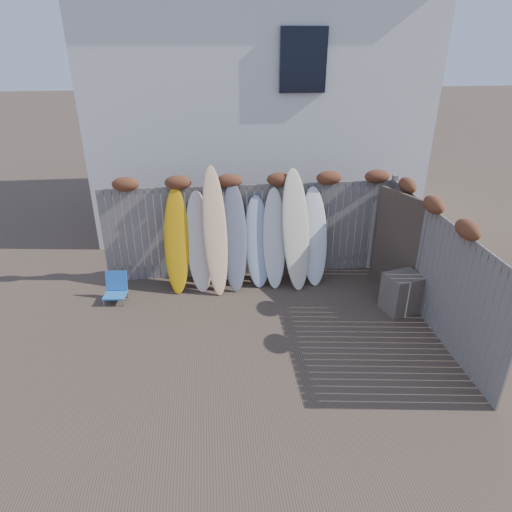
{
  "coord_description": "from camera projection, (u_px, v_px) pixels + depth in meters",
  "views": [
    {
      "loc": [
        -0.82,
        -6.33,
        4.69
      ],
      "look_at": [
        0.0,
        1.2,
        1.0
      ],
      "focal_mm": 32.0,
      "sensor_mm": 36.0,
      "label": 1
    }
  ],
  "objects": [
    {
      "name": "surfboard_2",
      "position": [
        215.0,
        232.0,
        8.89
      ],
      "size": [
        0.54,
        0.89,
        2.45
      ],
      "primitive_type": "ellipsoid",
      "rotation": [
        -0.31,
        0.0,
        0.09
      ],
      "color": "#E9C570",
      "rests_on": "ground"
    },
    {
      "name": "lattice_panel",
      "position": [
        401.0,
        246.0,
        8.81
      ],
      "size": [
        0.59,
        1.27,
        2.03
      ],
      "primitive_type": "cube",
      "rotation": [
        0.0,
        0.0,
        0.41
      ],
      "color": "brown",
      "rests_on": "ground"
    },
    {
      "name": "right_fence",
      "position": [
        435.0,
        264.0,
        7.81
      ],
      "size": [
        0.28,
        4.4,
        2.24
      ],
      "color": "slate",
      "rests_on": "ground"
    },
    {
      "name": "surfboard_6",
      "position": [
        296.0,
        230.0,
        9.08
      ],
      "size": [
        0.63,
        0.87,
        2.35
      ],
      "primitive_type": "ellipsoid",
      "rotation": [
        -0.31,
        0.0,
        0.1
      ],
      "color": "beige",
      "rests_on": "ground"
    },
    {
      "name": "ground",
      "position": [
        264.0,
        339.0,
        7.8
      ],
      "size": [
        80.0,
        80.0,
        0.0
      ],
      "primitive_type": "plane",
      "color": "#493A2D"
    },
    {
      "name": "surfboard_0",
      "position": [
        177.0,
        241.0,
        8.98
      ],
      "size": [
        0.54,
        0.75,
        2.04
      ],
      "primitive_type": "ellipsoid",
      "rotation": [
        -0.31,
        0.0,
        -0.07
      ],
      "color": "#DA9907",
      "rests_on": "ground"
    },
    {
      "name": "wooden_crate",
      "position": [
        402.0,
        293.0,
        8.47
      ],
      "size": [
        0.75,
        0.68,
        0.74
      ],
      "primitive_type": "cube",
      "rotation": [
        0.0,
        0.0,
        0.28
      ],
      "color": "#67584D",
      "rests_on": "ground"
    },
    {
      "name": "surfboard_5",
      "position": [
        274.0,
        239.0,
        9.18
      ],
      "size": [
        0.5,
        0.72,
        1.97
      ],
      "primitive_type": "ellipsoid",
      "rotation": [
        -0.31,
        0.0,
        -0.05
      ],
      "color": "silver",
      "rests_on": "ground"
    },
    {
      "name": "surfboard_4",
      "position": [
        258.0,
        242.0,
        9.22
      ],
      "size": [
        0.55,
        0.67,
        1.82
      ],
      "primitive_type": "ellipsoid",
      "rotation": [
        -0.31,
        0.0,
        0.05
      ],
      "color": "#94A3B8",
      "rests_on": "ground"
    },
    {
      "name": "surfboard_7",
      "position": [
        314.0,
        237.0,
        9.28
      ],
      "size": [
        0.56,
        0.71,
        1.96
      ],
      "primitive_type": "ellipsoid",
      "rotation": [
        -0.31,
        0.0,
        0.03
      ],
      "color": "silver",
      "rests_on": "ground"
    },
    {
      "name": "surfboard_1",
      "position": [
        199.0,
        242.0,
        9.04
      ],
      "size": [
        0.57,
        0.73,
        1.96
      ],
      "primitive_type": "ellipsoid",
      "rotation": [
        -0.31,
        0.0,
        0.07
      ],
      "color": "beige",
      "rests_on": "ground"
    },
    {
      "name": "beach_chair",
      "position": [
        116.0,
        288.0,
        8.85
      ],
      "size": [
        0.45,
        0.48,
        0.56
      ],
      "color": "#246CB7",
      "rests_on": "ground"
    },
    {
      "name": "back_fence",
      "position": [
        253.0,
        223.0,
        9.42
      ],
      "size": [
        6.05,
        0.28,
        2.24
      ],
      "color": "slate",
      "rests_on": "ground"
    },
    {
      "name": "house",
      "position": [
        253.0,
        96.0,
        12.25
      ],
      "size": [
        8.5,
        5.5,
        6.33
      ],
      "color": "silver",
      "rests_on": "ground"
    },
    {
      "name": "surfboard_3",
      "position": [
        234.0,
        238.0,
        9.04
      ],
      "size": [
        0.5,
        0.75,
        2.11
      ],
      "primitive_type": "ellipsoid",
      "rotation": [
        -0.31,
        0.0,
        -0.01
      ],
      "color": "slate",
      "rests_on": "ground"
    }
  ]
}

